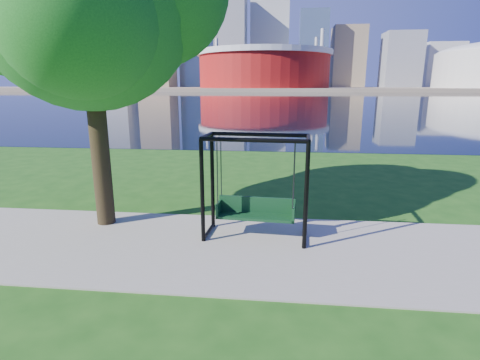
# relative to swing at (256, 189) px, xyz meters

# --- Properties ---
(ground) EXTENTS (900.00, 900.00, 0.00)m
(ground) POSITION_rel_swing_xyz_m (-0.60, -0.20, -1.17)
(ground) COLOR #1E5114
(ground) RESTS_ON ground
(path) EXTENTS (120.00, 4.00, 0.03)m
(path) POSITION_rel_swing_xyz_m (-0.60, -0.70, -1.16)
(path) COLOR #9E937F
(path) RESTS_ON ground
(river) EXTENTS (900.00, 180.00, 0.02)m
(river) POSITION_rel_swing_xyz_m (-0.60, 101.80, -1.16)
(river) COLOR black
(river) RESTS_ON ground
(far_bank) EXTENTS (900.00, 228.00, 2.00)m
(far_bank) POSITION_rel_swing_xyz_m (-0.60, 305.80, -0.17)
(far_bank) COLOR #937F60
(far_bank) RESTS_ON ground
(stadium) EXTENTS (83.00, 83.00, 32.00)m
(stadium) POSITION_rel_swing_xyz_m (-10.60, 234.80, 13.06)
(stadium) COLOR maroon
(stadium) RESTS_ON far_bank
(skyline) EXTENTS (392.00, 66.00, 96.50)m
(skyline) POSITION_rel_swing_xyz_m (-4.87, 319.19, 34.72)
(skyline) COLOR gray
(skyline) RESTS_ON far_bank
(swing) EXTENTS (2.43, 1.18, 2.42)m
(swing) POSITION_rel_swing_xyz_m (0.00, 0.00, 0.00)
(swing) COLOR black
(swing) RESTS_ON ground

